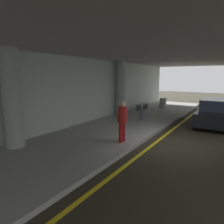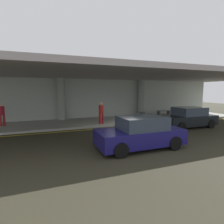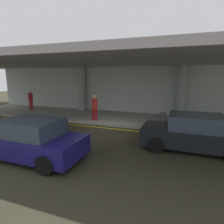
{
  "view_description": "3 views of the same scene",
  "coord_description": "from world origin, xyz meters",
  "px_view_note": "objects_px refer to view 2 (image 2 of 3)",
  "views": [
    {
      "loc": [
        -8.26,
        -2.28,
        2.79
      ],
      "look_at": [
        -0.98,
        2.34,
        1.26
      ],
      "focal_mm": 32.49,
      "sensor_mm": 36.0,
      "label": 1
    },
    {
      "loc": [
        -5.43,
        -11.36,
        2.71
      ],
      "look_at": [
        -0.4,
        1.73,
        1.02
      ],
      "focal_mm": 28.53,
      "sensor_mm": 36.0,
      "label": 2
    },
    {
      "loc": [
        3.87,
        -9.34,
        3.04
      ],
      "look_at": [
        0.01,
        1.33,
        0.85
      ],
      "focal_mm": 29.77,
      "sensor_mm": 36.0,
      "label": 3
    }
  ],
  "objects_px": {
    "car_navy": "(140,133)",
    "person_waiting_for_ride": "(2,113)",
    "car_black": "(188,118)",
    "trash_bin_steel": "(184,111)",
    "traveler_with_luggage": "(101,112)",
    "suitcase_upright_primary": "(143,115)",
    "support_column_left_mid": "(141,98)",
    "bench_metal": "(164,112)",
    "support_column_far_left": "(61,99)"
  },
  "relations": [
    {
      "from": "car_navy",
      "to": "person_waiting_for_ride",
      "type": "relative_size",
      "value": 2.44
    },
    {
      "from": "car_black",
      "to": "trash_bin_steel",
      "type": "height_order",
      "value": "car_black"
    },
    {
      "from": "car_navy",
      "to": "car_black",
      "type": "bearing_deg",
      "value": 29.76
    },
    {
      "from": "traveler_with_luggage",
      "to": "suitcase_upright_primary",
      "type": "bearing_deg",
      "value": -65.98
    },
    {
      "from": "person_waiting_for_ride",
      "to": "suitcase_upright_primary",
      "type": "height_order",
      "value": "person_waiting_for_ride"
    },
    {
      "from": "support_column_left_mid",
      "to": "car_navy",
      "type": "xyz_separation_m",
      "value": [
        -5.23,
        -8.92,
        -1.26
      ]
    },
    {
      "from": "car_navy",
      "to": "bench_metal",
      "type": "xyz_separation_m",
      "value": [
        7.68,
        8.37,
        -0.21
      ]
    },
    {
      "from": "support_column_far_left",
      "to": "person_waiting_for_ride",
      "type": "bearing_deg",
      "value": -162.27
    },
    {
      "from": "trash_bin_steel",
      "to": "person_waiting_for_ride",
      "type": "bearing_deg",
      "value": 179.1
    },
    {
      "from": "traveler_with_luggage",
      "to": "person_waiting_for_ride",
      "type": "height_order",
      "value": "same"
    },
    {
      "from": "support_column_left_mid",
      "to": "traveler_with_luggage",
      "type": "xyz_separation_m",
      "value": [
        -5.33,
        -3.13,
        -0.86
      ]
    },
    {
      "from": "support_column_far_left",
      "to": "bench_metal",
      "type": "relative_size",
      "value": 2.28
    },
    {
      "from": "suitcase_upright_primary",
      "to": "car_navy",
      "type": "bearing_deg",
      "value": -140.72
    },
    {
      "from": "suitcase_upright_primary",
      "to": "trash_bin_steel",
      "type": "distance_m",
      "value": 5.25
    },
    {
      "from": "suitcase_upright_primary",
      "to": "trash_bin_steel",
      "type": "relative_size",
      "value": 1.06
    },
    {
      "from": "car_black",
      "to": "suitcase_upright_primary",
      "type": "xyz_separation_m",
      "value": [
        -1.55,
        3.91,
        -0.25
      ]
    },
    {
      "from": "support_column_far_left",
      "to": "support_column_left_mid",
      "type": "bearing_deg",
      "value": 0.0
    },
    {
      "from": "car_black",
      "to": "person_waiting_for_ride",
      "type": "relative_size",
      "value": 2.44
    },
    {
      "from": "car_navy",
      "to": "suitcase_upright_primary",
      "type": "xyz_separation_m",
      "value": [
        4.2,
        6.85,
        -0.25
      ]
    },
    {
      "from": "car_navy",
      "to": "suitcase_upright_primary",
      "type": "height_order",
      "value": "car_navy"
    },
    {
      "from": "support_column_left_mid",
      "to": "car_navy",
      "type": "relative_size",
      "value": 0.89
    },
    {
      "from": "car_black",
      "to": "person_waiting_for_ride",
      "type": "xyz_separation_m",
      "value": [
        -12.81,
        4.61,
        0.4
      ]
    },
    {
      "from": "trash_bin_steel",
      "to": "car_black",
      "type": "bearing_deg",
      "value": -130.23
    },
    {
      "from": "bench_metal",
      "to": "support_column_far_left",
      "type": "bearing_deg",
      "value": 177.0
    },
    {
      "from": "suitcase_upright_primary",
      "to": "traveler_with_luggage",
      "type": "bearing_deg",
      "value": 174.61
    },
    {
      "from": "support_column_left_mid",
      "to": "car_black",
      "type": "distance_m",
      "value": 6.14
    },
    {
      "from": "person_waiting_for_ride",
      "to": "car_navy",
      "type": "bearing_deg",
      "value": 104.24
    },
    {
      "from": "car_black",
      "to": "car_navy",
      "type": "height_order",
      "value": "same"
    },
    {
      "from": "car_navy",
      "to": "trash_bin_steel",
      "type": "bearing_deg",
      "value": 40.39
    },
    {
      "from": "person_waiting_for_ride",
      "to": "suitcase_upright_primary",
      "type": "distance_m",
      "value": 11.31
    },
    {
      "from": "support_column_left_mid",
      "to": "trash_bin_steel",
      "type": "xyz_separation_m",
      "value": [
        4.19,
        -1.63,
        -1.4
      ]
    },
    {
      "from": "support_column_left_mid",
      "to": "car_navy",
      "type": "bearing_deg",
      "value": -120.39
    },
    {
      "from": "traveler_with_luggage",
      "to": "car_black",
      "type": "bearing_deg",
      "value": -105.85
    },
    {
      "from": "traveler_with_luggage",
      "to": "bench_metal",
      "type": "distance_m",
      "value": 8.22
    },
    {
      "from": "traveler_with_luggage",
      "to": "trash_bin_steel",
      "type": "bearing_deg",
      "value": -70.9
    },
    {
      "from": "support_column_left_mid",
      "to": "trash_bin_steel",
      "type": "relative_size",
      "value": 4.29
    },
    {
      "from": "person_waiting_for_ride",
      "to": "support_column_far_left",
      "type": "bearing_deg",
      "value": 168.85
    },
    {
      "from": "support_column_left_mid",
      "to": "suitcase_upright_primary",
      "type": "bearing_deg",
      "value": -116.51
    },
    {
      "from": "support_column_far_left",
      "to": "traveler_with_luggage",
      "type": "distance_m",
      "value": 4.2
    },
    {
      "from": "support_column_far_left",
      "to": "traveler_with_luggage",
      "type": "bearing_deg",
      "value": -49.51
    },
    {
      "from": "bench_metal",
      "to": "trash_bin_steel",
      "type": "xyz_separation_m",
      "value": [
        1.75,
        -1.09,
        0.07
      ]
    },
    {
      "from": "support_column_left_mid",
      "to": "trash_bin_steel",
      "type": "bearing_deg",
      "value": -21.3
    },
    {
      "from": "bench_metal",
      "to": "car_black",
      "type": "bearing_deg",
      "value": -109.56
    },
    {
      "from": "suitcase_upright_primary",
      "to": "bench_metal",
      "type": "xyz_separation_m",
      "value": [
        3.48,
        1.52,
        0.04
      ]
    },
    {
      "from": "car_navy",
      "to": "traveler_with_luggage",
      "type": "distance_m",
      "value": 5.81
    },
    {
      "from": "traveler_with_luggage",
      "to": "suitcase_upright_primary",
      "type": "relative_size",
      "value": 1.87
    },
    {
      "from": "support_column_far_left",
      "to": "car_navy",
      "type": "bearing_deg",
      "value": -72.75
    },
    {
      "from": "car_black",
      "to": "traveler_with_luggage",
      "type": "distance_m",
      "value": 6.52
    },
    {
      "from": "support_column_far_left",
      "to": "person_waiting_for_ride",
      "type": "distance_m",
      "value": 4.59
    },
    {
      "from": "bench_metal",
      "to": "trash_bin_steel",
      "type": "distance_m",
      "value": 2.06
    }
  ]
}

